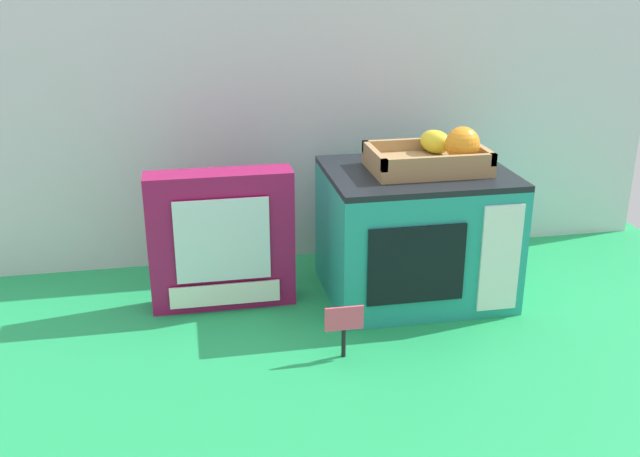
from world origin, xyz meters
name	(u,v)px	position (x,y,z in m)	size (l,w,h in m)	color
ground_plane	(343,293)	(0.00, 0.00, 0.00)	(1.70, 1.70, 0.00)	#219E54
display_back_panel	(321,109)	(0.00, 0.24, 0.35)	(1.61, 0.03, 0.70)	silver
toy_microwave	(415,233)	(0.15, -0.02, 0.14)	(0.37, 0.30, 0.27)	teal
food_groups_crate	(435,156)	(0.18, -0.03, 0.30)	(0.23, 0.16, 0.09)	#A37F51
cookie_set_box	(222,241)	(-0.25, -0.01, 0.14)	(0.29, 0.07, 0.28)	#99144C
price_sign	(344,324)	(-0.06, -0.26, 0.07)	(0.07, 0.01, 0.10)	black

